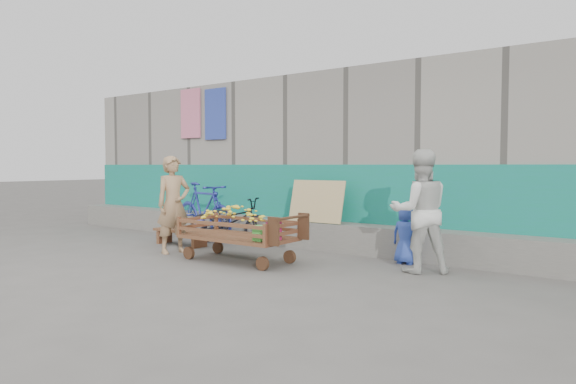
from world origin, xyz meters
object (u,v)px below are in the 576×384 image
Objects in this scene: vendor_man at (174,205)px; child at (406,235)px; woman at (420,211)px; bicycle_dark at (231,221)px; bicycle_blue at (204,211)px; bench at (181,234)px; banana_cart at (236,225)px.

child is (3.33, 1.30, -0.36)m from vendor_man.
vendor_man is at bearing 24.15° from child.
woman is 1.02× the size of bicycle_dark.
woman is 4.51m from bicycle_blue.
bench is at bearing 55.67° from vendor_man.
woman is 0.90× the size of bicycle_blue.
bicycle_blue reaches higher than bench.
vendor_man is 1.86× the size of child.
woman reaches higher than bicycle_dark.
vendor_man reaches higher than child.
vendor_man is at bearing 153.88° from bicycle_dark.
bicycle_blue is at bearing 1.27° from child.
bicycle_blue reaches higher than banana_cart.
bicycle_dark is (0.11, 1.22, -0.36)m from vendor_man.
bench is at bearing -32.08° from woman.
banana_cart is at bearing 33.78° from child.
vendor_man reaches higher than bench.
bench is 0.69× the size of woman.
banana_cart is 1.66× the size of bench.
bench is 0.91m from bicycle_blue.
child is at bearing -52.39° from vendor_man.
bicycle_dark is at bearing -91.67° from bicycle_blue.
woman is (4.21, 0.27, 0.59)m from bench.
bench is 0.89m from bicycle_dark.
bicycle_blue is (-0.87, 0.20, 0.12)m from bicycle_dark.
vendor_man is (0.50, -0.61, 0.57)m from bench.
bicycle_dark is at bearing 11.09° from vendor_man.
vendor_man is 0.87× the size of bicycle_blue.
bicycle_blue is at bearing 108.21° from bench.
vendor_man is 1.62m from bicycle_blue.
bicycle_dark is (0.61, 0.61, 0.21)m from bench.
bench is (-1.77, 0.55, -0.33)m from banana_cart.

